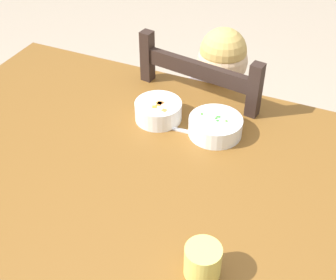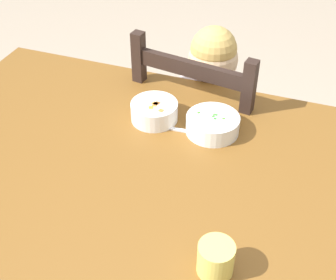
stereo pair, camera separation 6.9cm
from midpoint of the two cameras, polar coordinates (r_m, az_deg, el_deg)
dining_table at (r=1.29m, az=-2.29°, el=-6.89°), size 1.48×0.90×0.77m
dining_chair at (r=1.79m, az=3.27°, el=-1.06°), size 0.48×0.48×0.95m
child_figure at (r=1.68m, az=3.70°, el=3.28°), size 0.32×0.31×0.94m
bowl_of_peas at (r=1.33m, az=4.02°, el=1.96°), size 0.15×0.15×0.05m
bowl_of_carrots at (r=1.37m, az=-3.14°, el=3.57°), size 0.14×0.14×0.06m
spoon at (r=1.35m, az=-1.93°, el=1.60°), size 0.14×0.03×0.01m
drinking_cup at (r=0.98m, az=3.82°, el=-14.37°), size 0.08×0.08×0.08m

